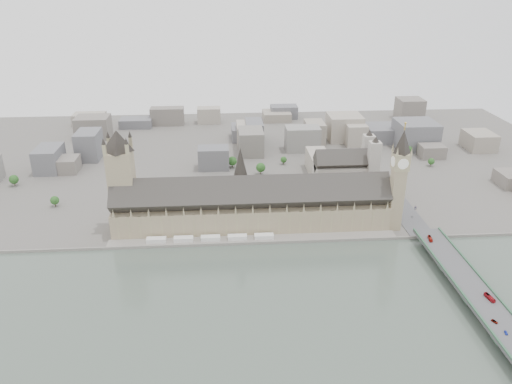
{
  "coord_description": "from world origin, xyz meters",
  "views": [
    {
      "loc": [
        -26.14,
        -414.78,
        232.14
      ],
      "look_at": [
        5.11,
        30.99,
        32.73
      ],
      "focal_mm": 35.0,
      "sensor_mm": 36.0,
      "label": 1
    }
  ],
  "objects": [
    {
      "name": "terrace_tents",
      "position": [
        -40.0,
        -7.0,
        4.0
      ],
      "size": [
        118.0,
        7.0,
        4.0
      ],
      "color": "white",
      "rests_on": "river_terrace"
    },
    {
      "name": "river_terrace",
      "position": [
        0.0,
        -7.5,
        1.0
      ],
      "size": [
        270.0,
        15.0,
        2.0
      ],
      "primitive_type": "cube",
      "color": "slate",
      "rests_on": "ground"
    },
    {
      "name": "car_grey",
      "position": [
        157.27,
        -150.05,
        10.92
      ],
      "size": [
        4.05,
        5.3,
        1.34
      ],
      "primitive_type": "imported",
      "rotation": [
        0.0,
        0.0,
        0.44
      ],
      "color": "gray",
      "rests_on": "westminster_bridge"
    },
    {
      "name": "bridge_parapets",
      "position": [
        162.0,
        -132.0,
        10.82
      ],
      "size": [
        25.0,
        235.0,
        1.15
      ],
      "primitive_type": null,
      "color": "#325B3F",
      "rests_on": "westminster_bridge"
    },
    {
      "name": "car_blue",
      "position": [
        158.95,
        -161.89,
        10.95
      ],
      "size": [
        2.58,
        4.36,
        1.39
      ],
      "primitive_type": "imported",
      "rotation": [
        0.0,
        0.0,
        -0.24
      ],
      "color": "#1B31B1",
      "rests_on": "westminster_bridge"
    },
    {
      "name": "embankment_wall",
      "position": [
        0.0,
        -15.0,
        1.5
      ],
      "size": [
        600.0,
        1.5,
        3.0
      ],
      "primitive_type": "cube",
      "color": "slate",
      "rests_on": "ground"
    },
    {
      "name": "city_skyline_inland",
      "position": [
        0.0,
        245.0,
        19.0
      ],
      "size": [
        720.0,
        360.0,
        38.0
      ],
      "primitive_type": null,
      "color": "gray",
      "rests_on": "ground"
    },
    {
      "name": "palace_of_westminster",
      "position": [
        0.0,
        19.7,
        22.71
      ],
      "size": [
        265.0,
        40.73,
        55.44
      ],
      "color": "#9C8869",
      "rests_on": "ground"
    },
    {
      "name": "central_tower",
      "position": [
        -10.0,
        26.0,
        57.92
      ],
      "size": [
        13.0,
        13.0,
        48.0
      ],
      "color": "gray",
      "rests_on": "ground"
    },
    {
      "name": "park_trees",
      "position": [
        -10.0,
        60.0,
        7.5
      ],
      "size": [
        110.0,
        30.0,
        15.0
      ],
      "primitive_type": null,
      "color": "#244C1B",
      "rests_on": "ground"
    },
    {
      "name": "red_bus_south",
      "position": [
        166.71,
        -124.29,
        11.75
      ],
      "size": [
        4.1,
        11.01,
        3.0
      ],
      "primitive_type": "imported",
      "rotation": [
        0.0,
        0.0,
        0.15
      ],
      "color": "#AE151F",
      "rests_on": "westminster_bridge"
    },
    {
      "name": "victoria_tower",
      "position": [
        -122.0,
        26.0,
        55.2
      ],
      "size": [
        30.0,
        30.0,
        100.0
      ],
      "color": "#9C8869",
      "rests_on": "ground"
    },
    {
      "name": "ground",
      "position": [
        0.0,
        0.0,
        0.0
      ],
      "size": [
        900.0,
        900.0,
        0.0
      ],
      "primitive_type": "plane",
      "color": "#595651",
      "rests_on": "ground"
    },
    {
      "name": "car_approach",
      "position": [
        167.67,
        28.76,
        11.02
      ],
      "size": [
        4.04,
        5.76,
        1.55
      ],
      "primitive_type": "imported",
      "rotation": [
        0.0,
        0.0,
        -0.39
      ],
      "color": "gray",
      "rests_on": "westminster_bridge"
    },
    {
      "name": "westminster_bridge",
      "position": [
        162.0,
        -87.5,
        5.12
      ],
      "size": [
        25.0,
        325.0,
        10.25
      ],
      "primitive_type": "cube",
      "color": "#474749",
      "rests_on": "ground"
    },
    {
      "name": "red_bus_north",
      "position": [
        157.38,
        -35.22,
        11.65
      ],
      "size": [
        3.89,
        10.27,
        2.79
      ],
      "primitive_type": "imported",
      "rotation": [
        0.0,
        0.0,
        -0.16
      ],
      "color": "red",
      "rests_on": "westminster_bridge"
    },
    {
      "name": "elizabeth_tower",
      "position": [
        138.0,
        8.0,
        58.09
      ],
      "size": [
        17.0,
        17.0,
        107.5
      ],
      "color": "#9C8869",
      "rests_on": "ground"
    },
    {
      "name": "river_thames",
      "position": [
        0.0,
        -165.0,
        0.0
      ],
      "size": [
        600.0,
        600.0,
        0.0
      ],
      "primitive_type": "plane",
      "color": "#48564B",
      "rests_on": "ground"
    },
    {
      "name": "westminster_abbey",
      "position": [
        110.92,
        95.0,
        25.08
      ],
      "size": [
        68.0,
        36.0,
        64.0
      ],
      "color": "#A7A097",
      "rests_on": "ground"
    }
  ]
}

